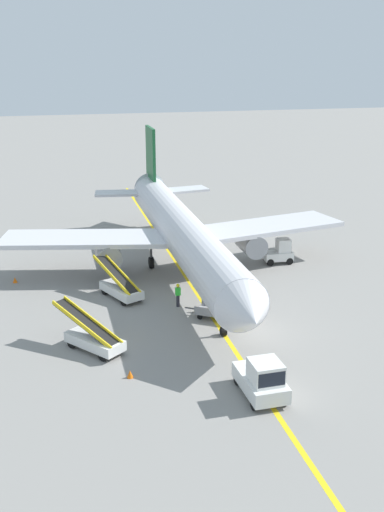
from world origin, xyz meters
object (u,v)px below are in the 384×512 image
at_px(baggage_tug_near_wing, 280,252).
at_px(belt_loader_aft_hold, 93,338).
at_px(belt_loader_forward_hold, 120,287).
at_px(baggage_cart_loaded, 218,312).
at_px(pushback_tug, 262,379).
at_px(safety_cone_nose_right, 130,374).
at_px(airliner, 181,231).
at_px(safety_cone_nose_left, 15,280).
at_px(ground_crew_marshaller, 178,294).

height_order(baggage_tug_near_wing, belt_loader_aft_hold, belt_loader_aft_hold).
bearing_deg(belt_loader_forward_hold, baggage_cart_loaded, -42.27).
xyz_separation_m(pushback_tug, belt_loader_forward_hold, (-5.17, 15.18, -0.22)).
xyz_separation_m(baggage_tug_near_wing, safety_cone_nose_right, (-15.20, -15.85, -0.71)).
relative_size(airliner, safety_cone_nose_left, 80.09).
relative_size(baggage_tug_near_wing, safety_cone_nose_left, 5.66).
relative_size(baggage_cart_loaded, safety_cone_nose_right, 8.07).
xyz_separation_m(belt_loader_aft_hold, baggage_cart_loaded, (8.48, 2.55, -0.31)).
distance_m(airliner, belt_loader_forward_hold, 7.41).
bearing_deg(pushback_tug, baggage_tug_near_wing, 65.33).
height_order(pushback_tug, ground_crew_marshaller, pushback_tug).
relative_size(airliner, ground_crew_marshaller, 20.73).
height_order(airliner, baggage_tug_near_wing, airliner).
relative_size(airliner, baggage_cart_loaded, 9.92).
bearing_deg(belt_loader_aft_hold, baggage_cart_loaded, 16.70).
distance_m(ground_crew_marshaller, safety_cone_nose_right, 10.13).
bearing_deg(pushback_tug, airliner, 88.95).
height_order(airliner, ground_crew_marshaller, airliner).
relative_size(belt_loader_aft_hold, safety_cone_nose_left, 10.73).
xyz_separation_m(pushback_tug, ground_crew_marshaller, (-1.51, 12.49, -0.08)).
distance_m(pushback_tug, baggage_tug_near_wing, 21.38).
bearing_deg(pushback_tug, ground_crew_marshaller, 96.90).
relative_size(airliner, safety_cone_nose_right, 80.09).
bearing_deg(baggage_cart_loaded, belt_loader_aft_hold, -163.30).
xyz_separation_m(baggage_tug_near_wing, ground_crew_marshaller, (-10.44, -6.94, -0.02)).
height_order(airliner, safety_cone_nose_right, airliner).
bearing_deg(baggage_cart_loaded, safety_cone_nose_right, -137.28).
bearing_deg(belt_loader_aft_hold, airliner, 55.47).
relative_size(ground_crew_marshaller, safety_cone_nose_left, 3.86).
bearing_deg(belt_loader_aft_hold, baggage_tug_near_wing, 35.63).
xyz_separation_m(belt_loader_forward_hold, safety_cone_nose_left, (-7.50, 4.98, -0.56)).
xyz_separation_m(belt_loader_aft_hold, safety_cone_nose_left, (-4.79, 12.77, -0.56)).
relative_size(baggage_tug_near_wing, safety_cone_nose_right, 5.66).
height_order(belt_loader_aft_hold, safety_cone_nose_right, belt_loader_aft_hold).
bearing_deg(belt_loader_aft_hold, ground_crew_marshaller, 38.73).
distance_m(belt_loader_forward_hold, belt_loader_aft_hold, 8.25).
relative_size(belt_loader_forward_hold, safety_cone_nose_left, 11.56).
distance_m(safety_cone_nose_left, safety_cone_nose_right, 17.77).
bearing_deg(belt_loader_forward_hold, ground_crew_marshaller, -36.31).
height_order(airliner, belt_loader_aft_hold, airliner).
xyz_separation_m(airliner, baggage_cart_loaded, (0.25, -9.42, -2.95)).
distance_m(baggage_tug_near_wing, belt_loader_forward_hold, 14.72).
relative_size(ground_crew_marshaller, safety_cone_nose_right, 3.86).
distance_m(airliner, baggage_tug_near_wing, 8.92).
distance_m(airliner, pushback_tug, 19.51).
bearing_deg(belt_loader_aft_hold, safety_cone_nose_left, 110.57).
height_order(ground_crew_marshaller, safety_cone_nose_left, ground_crew_marshaller).
xyz_separation_m(ground_crew_marshaller, safety_cone_nose_right, (-4.77, -8.92, -0.69)).
bearing_deg(belt_loader_aft_hold, pushback_tug, -43.16).
height_order(baggage_tug_near_wing, baggage_cart_loaded, baggage_tug_near_wing).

